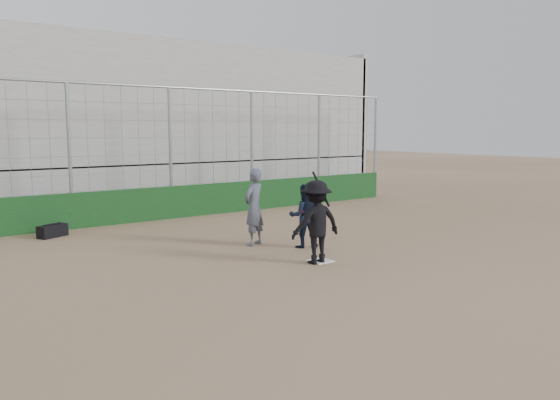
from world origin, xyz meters
TOP-DOWN VIEW (x-y plane):
  - ground at (0.00, 0.00)m, footprint 90.00×90.00m
  - home_plate at (0.00, 0.00)m, footprint 0.44×0.44m
  - backstop at (0.00, 7.00)m, footprint 18.10×0.25m
  - bleachers at (0.00, 11.95)m, footprint 20.25×6.70m
  - batter_at_plate at (-0.15, -0.04)m, footprint 1.17×0.81m
  - catcher_crouched at (0.59, 1.26)m, footprint 0.88×0.79m
  - umpire at (-0.19, 2.17)m, footprint 0.79×0.68m
  - equipment_bag at (-3.78, 6.08)m, footprint 0.80×0.60m

SIDE VIEW (x-z plane):
  - ground at x=0.00m, z-range 0.00..0.00m
  - home_plate at x=0.00m, z-range 0.00..0.02m
  - equipment_bag at x=-3.78m, z-range -0.02..0.34m
  - catcher_crouched at x=0.59m, z-range 0.00..1.02m
  - umpire at x=-0.19m, z-range 0.00..1.65m
  - batter_at_plate at x=-0.15m, z-range -0.08..1.79m
  - backstop at x=0.00m, z-range -1.06..2.98m
  - bleachers at x=0.00m, z-range -0.57..6.41m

